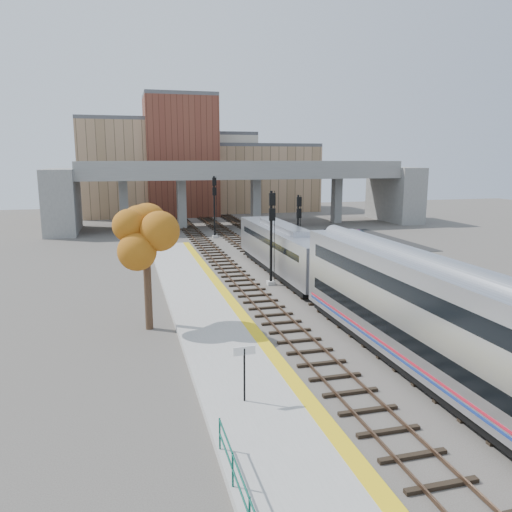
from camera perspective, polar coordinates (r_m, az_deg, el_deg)
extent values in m
plane|color=#47423D|center=(30.97, 8.99, -7.52)|extent=(160.00, 160.00, 0.00)
cube|color=#9E9E99|center=(28.86, -4.44, -8.45)|extent=(4.50, 60.00, 0.35)
cube|color=yellow|center=(29.18, -0.74, -7.82)|extent=(0.70, 60.00, 0.01)
cube|color=black|center=(41.42, -2.10, -2.54)|extent=(2.50, 95.00, 0.14)
cube|color=brown|center=(41.25, -3.07, -2.45)|extent=(0.07, 95.00, 0.14)
cube|color=brown|center=(41.56, -1.13, -2.33)|extent=(0.07, 95.00, 0.14)
cube|color=black|center=(42.53, 3.43, -2.19)|extent=(2.50, 95.00, 0.14)
cube|color=brown|center=(42.28, 2.51, -2.11)|extent=(0.07, 95.00, 0.14)
cube|color=brown|center=(42.73, 4.35, -1.99)|extent=(0.07, 95.00, 0.14)
cube|color=black|center=(43.92, 8.39, -1.87)|extent=(2.50, 95.00, 0.14)
cube|color=brown|center=(43.62, 7.53, -1.78)|extent=(0.07, 95.00, 0.14)
cube|color=brown|center=(44.18, 9.25, -1.67)|extent=(0.07, 95.00, 0.14)
cube|color=slate|center=(73.81, -1.55, 9.45)|extent=(46.00, 10.00, 1.50)
cube|color=slate|center=(69.13, -0.61, 10.38)|extent=(46.00, 0.20, 1.00)
cube|color=slate|center=(78.46, -2.38, 10.45)|extent=(46.00, 0.20, 1.00)
cube|color=slate|center=(72.05, -14.86, 5.66)|extent=(1.20, 1.60, 7.00)
cube|color=slate|center=(72.50, -8.50, 5.94)|extent=(1.20, 1.60, 7.00)
cube|color=slate|center=(74.54, -0.03, 6.19)|extent=(1.20, 1.60, 7.00)
cube|color=slate|center=(78.88, 9.19, 6.32)|extent=(1.20, 1.60, 7.00)
cube|color=slate|center=(72.42, -21.26, 5.90)|extent=(4.00, 12.00, 8.50)
cube|color=slate|center=(83.40, 15.54, 6.82)|extent=(4.00, 12.00, 8.50)
cube|color=tan|center=(91.82, -13.81, 9.60)|extent=(18.00, 14.00, 16.00)
cube|color=#4C4C4F|center=(92.03, -14.06, 14.77)|extent=(18.00, 14.00, 0.60)
cube|color=beige|center=(98.14, -5.55, 9.35)|extent=(16.00, 16.00, 14.00)
cube|color=#4C4C4F|center=(98.21, -5.64, 13.61)|extent=(16.00, 16.00, 0.60)
cube|color=brown|center=(89.35, -8.60, 11.04)|extent=(12.00, 10.00, 20.00)
cube|color=#4C4C4F|center=(89.96, -8.79, 17.62)|extent=(12.00, 10.00, 0.60)
cube|color=tan|center=(98.38, 0.47, 8.82)|extent=(20.00, 14.00, 12.00)
cube|color=#4C4C4F|center=(98.34, 0.48, 12.49)|extent=(20.00, 14.00, 0.60)
cube|color=black|center=(61.46, 10.42, 1.70)|extent=(14.00, 18.00, 0.04)
cube|color=#A8AAB2|center=(42.77, 3.15, 1.00)|extent=(3.00, 19.00, 3.20)
cube|color=black|center=(51.70, -0.12, 3.43)|extent=(2.20, 0.06, 1.10)
cube|color=black|center=(42.67, 3.16, 1.80)|extent=(3.02, 16.15, 0.50)
cube|color=black|center=(43.13, 3.12, -1.42)|extent=(2.70, 17.10, 0.50)
cube|color=#A8AAB2|center=(42.49, 3.17, 3.40)|extent=(1.60, 9.50, 0.40)
cube|color=#A8AAB2|center=(22.85, 21.13, -7.13)|extent=(3.00, 25.00, 4.60)
cube|color=black|center=(22.52, 21.34, -4.22)|extent=(3.02, 23.00, 0.75)
cube|color=black|center=(23.13, 20.97, -9.25)|extent=(3.02, 23.00, 0.65)
cube|color=red|center=(23.43, 20.83, -11.21)|extent=(3.03, 24.00, 0.12)
cube|color=navy|center=(23.50, 20.79, -11.66)|extent=(3.03, 24.00, 0.12)
cube|color=black|center=(23.72, 20.70, -12.89)|extent=(2.70, 23.75, 0.40)
cube|color=#9E9E99|center=(39.51, 1.71, -3.09)|extent=(0.60, 0.60, 0.30)
cylinder|color=black|center=(38.80, 1.74, 2.00)|extent=(0.21, 0.21, 7.40)
cube|color=black|center=(38.20, 1.87, 6.49)|extent=(0.48, 0.18, 0.95)
cube|color=black|center=(38.31, 1.86, 4.76)|extent=(0.48, 0.18, 0.95)
cube|color=#9E9E99|center=(45.69, 4.73, -1.18)|extent=(0.60, 0.60, 0.30)
cylinder|color=black|center=(45.13, 4.79, 2.75)|extent=(0.19, 0.19, 6.64)
cube|color=black|center=(44.58, 4.96, 6.21)|extent=(0.43, 0.18, 0.85)
cube|color=black|center=(44.68, 4.93, 4.88)|extent=(0.43, 0.18, 0.85)
cube|color=#9E9E99|center=(63.17, -4.73, 2.22)|extent=(0.60, 0.60, 0.30)
cylinder|color=black|center=(62.72, -4.78, 5.57)|extent=(0.22, 0.22, 7.72)
cube|color=black|center=(62.25, -4.79, 8.48)|extent=(0.50, 0.18, 0.99)
cube|color=black|center=(62.31, -4.77, 7.36)|extent=(0.50, 0.18, 0.99)
cylinder|color=black|center=(20.12, -1.33, -13.43)|extent=(0.08, 0.08, 2.20)
cube|color=white|center=(19.73, -1.35, -10.78)|extent=(0.90, 0.10, 0.35)
cylinder|color=#382619|center=(29.47, -12.26, -3.44)|extent=(0.44, 0.44, 5.09)
ellipsoid|color=#AF6117|center=(28.89, -12.50, 2.15)|extent=(3.60, 3.60, 3.64)
imported|color=#99999E|center=(54.91, 8.14, 1.28)|extent=(1.54, 3.31, 1.10)
imported|color=#99999E|center=(62.69, 9.13, 2.56)|extent=(3.59, 4.02, 1.32)
imported|color=#99999E|center=(63.28, 11.70, 2.44)|extent=(2.47, 4.02, 1.09)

